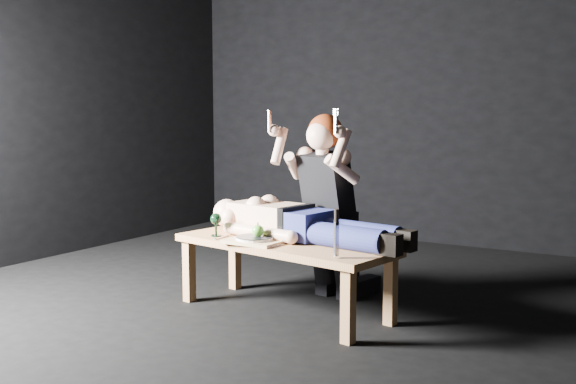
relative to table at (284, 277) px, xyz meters
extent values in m
plane|color=black|center=(-0.10, 0.20, -0.23)|extent=(5.00, 5.00, 0.00)
plane|color=black|center=(-0.10, 2.70, 1.27)|extent=(5.00, 0.00, 5.00)
cube|color=#B87F4E|center=(0.00, 0.00, 0.00)|extent=(1.49, 0.75, 0.45)
cube|color=tan|center=(-0.12, -0.14, 0.24)|extent=(0.34, 0.25, 0.02)
cylinder|color=white|center=(-0.12, -0.14, 0.25)|extent=(0.23, 0.23, 0.02)
sphere|color=#349A1D|center=(-0.10, -0.13, 0.30)|extent=(0.07, 0.07, 0.07)
cube|color=#B2B2B7|center=(-0.39, -0.11, 0.23)|extent=(0.02, 0.15, 0.01)
cube|color=#B2B2B7|center=(0.05, -0.17, 0.23)|extent=(0.04, 0.15, 0.01)
cube|color=#B2B2B7|center=(-0.03, -0.10, 0.23)|extent=(0.12, 0.11, 0.01)
camera|label=1|loc=(2.13, -3.48, 1.00)|focal=41.98mm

